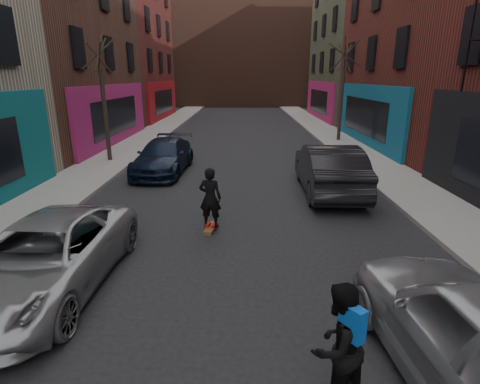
{
  "coord_description": "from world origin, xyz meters",
  "views": [
    {
      "loc": [
        0.18,
        0.45,
        3.96
      ],
      "look_at": [
        0.12,
        8.06,
        1.6
      ],
      "focal_mm": 28.0,
      "sensor_mm": 36.0,
      "label": 1
    }
  ],
  "objects_px": {
    "tree_left_far": "(103,90)",
    "skateboarder": "(210,198)",
    "parked_right_end": "(329,169)",
    "parked_left_end": "(164,156)",
    "parked_left_far": "(45,257)",
    "pedestrian": "(338,345)",
    "tree_right_far": "(343,84)",
    "skateboard": "(211,228)"
  },
  "relations": [
    {
      "from": "tree_left_far",
      "to": "skateboarder",
      "type": "height_order",
      "value": "tree_left_far"
    },
    {
      "from": "tree_left_far",
      "to": "parked_right_end",
      "type": "bearing_deg",
      "value": -26.7
    },
    {
      "from": "parked_left_end",
      "to": "parked_left_far",
      "type": "bearing_deg",
      "value": -89.38
    },
    {
      "from": "pedestrian",
      "to": "parked_left_end",
      "type": "bearing_deg",
      "value": -103.15
    },
    {
      "from": "skateboarder",
      "to": "parked_right_end",
      "type": "bearing_deg",
      "value": -127.79
    },
    {
      "from": "parked_left_far",
      "to": "skateboarder",
      "type": "height_order",
      "value": "skateboarder"
    },
    {
      "from": "pedestrian",
      "to": "tree_right_far",
      "type": "bearing_deg",
      "value": -137.93
    },
    {
      "from": "parked_left_far",
      "to": "pedestrian",
      "type": "height_order",
      "value": "pedestrian"
    },
    {
      "from": "tree_right_far",
      "to": "parked_left_end",
      "type": "relative_size",
      "value": 1.42
    },
    {
      "from": "tree_left_far",
      "to": "skateboarder",
      "type": "distance_m",
      "value": 10.22
    },
    {
      "from": "parked_left_far",
      "to": "tree_left_far",
      "type": "bearing_deg",
      "value": 105.26
    },
    {
      "from": "tree_left_far",
      "to": "parked_left_end",
      "type": "xyz_separation_m",
      "value": [
        3.0,
        -1.91,
        -2.69
      ]
    },
    {
      "from": "tree_left_far",
      "to": "parked_left_end",
      "type": "relative_size",
      "value": 1.36
    },
    {
      "from": "skateboard",
      "to": "pedestrian",
      "type": "relative_size",
      "value": 0.48
    },
    {
      "from": "tree_right_far",
      "to": "parked_left_end",
      "type": "bearing_deg",
      "value": -139.91
    },
    {
      "from": "skateboard",
      "to": "skateboarder",
      "type": "xyz_separation_m",
      "value": [
        0.0,
        0.0,
        0.86
      ]
    },
    {
      "from": "skateboard",
      "to": "parked_right_end",
      "type": "bearing_deg",
      "value": 52.21
    },
    {
      "from": "parked_left_far",
      "to": "parked_right_end",
      "type": "height_order",
      "value": "parked_right_end"
    },
    {
      "from": "parked_right_end",
      "to": "pedestrian",
      "type": "height_order",
      "value": "parked_right_end"
    },
    {
      "from": "parked_right_end",
      "to": "skateboarder",
      "type": "relative_size",
      "value": 3.21
    },
    {
      "from": "tree_right_far",
      "to": "parked_right_end",
      "type": "height_order",
      "value": "tree_right_far"
    },
    {
      "from": "parked_left_end",
      "to": "skateboarder",
      "type": "height_order",
      "value": "skateboarder"
    },
    {
      "from": "skateboard",
      "to": "pedestrian",
      "type": "bearing_deg",
      "value": -59.93
    },
    {
      "from": "skateboarder",
      "to": "parked_left_end",
      "type": "bearing_deg",
      "value": -58.16
    },
    {
      "from": "skateboarder",
      "to": "pedestrian",
      "type": "relative_size",
      "value": 0.98
    },
    {
      "from": "parked_left_end",
      "to": "parked_right_end",
      "type": "relative_size",
      "value": 0.92
    },
    {
      "from": "parked_left_end",
      "to": "skateboard",
      "type": "height_order",
      "value": "parked_left_end"
    },
    {
      "from": "tree_right_far",
      "to": "parked_left_end",
      "type": "distance_m",
      "value": 12.61
    },
    {
      "from": "tree_left_far",
      "to": "tree_right_far",
      "type": "bearing_deg",
      "value": 25.82
    },
    {
      "from": "parked_right_end",
      "to": "skateboarder",
      "type": "xyz_separation_m",
      "value": [
        -3.88,
        -3.51,
        0.05
      ]
    },
    {
      "from": "skateboard",
      "to": "pedestrian",
      "type": "xyz_separation_m",
      "value": [
        2.01,
        -5.53,
        0.79
      ]
    },
    {
      "from": "tree_left_far",
      "to": "parked_right_end",
      "type": "height_order",
      "value": "tree_left_far"
    },
    {
      "from": "parked_left_far",
      "to": "pedestrian",
      "type": "distance_m",
      "value": 5.55
    },
    {
      "from": "pedestrian",
      "to": "parked_left_far",
      "type": "bearing_deg",
      "value": -61.87
    },
    {
      "from": "skateboarder",
      "to": "parked_left_far",
      "type": "bearing_deg",
      "value": 55.5
    },
    {
      "from": "tree_right_far",
      "to": "skateboarder",
      "type": "relative_size",
      "value": 4.2
    },
    {
      "from": "parked_left_end",
      "to": "parked_right_end",
      "type": "distance_m",
      "value": 6.99
    },
    {
      "from": "parked_left_far",
      "to": "parked_left_end",
      "type": "relative_size",
      "value": 1.02
    },
    {
      "from": "parked_left_far",
      "to": "pedestrian",
      "type": "relative_size",
      "value": 2.96
    },
    {
      "from": "skateboarder",
      "to": "pedestrian",
      "type": "distance_m",
      "value": 5.88
    },
    {
      "from": "tree_right_far",
      "to": "parked_left_far",
      "type": "distance_m",
      "value": 19.96
    },
    {
      "from": "tree_right_far",
      "to": "skateboard",
      "type": "distance_m",
      "value": 16.19
    }
  ]
}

